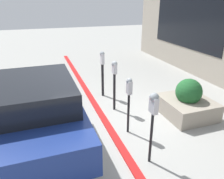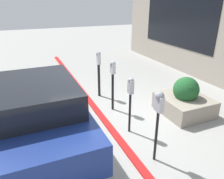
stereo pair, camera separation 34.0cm
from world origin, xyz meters
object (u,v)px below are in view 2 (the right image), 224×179
parking_meter_middle (113,76)px  planter_box (184,100)px  parking_meter_fourth (99,68)px  parking_meter_nearest (159,109)px  parking_meter_second (130,94)px  parked_car_front (37,110)px

parking_meter_middle → planter_box: (-0.92, -1.69, -0.62)m
parking_meter_fourth → parking_meter_nearest: bearing=179.0°
parking_meter_second → planter_box: parking_meter_second is taller
parking_meter_middle → parking_meter_fourth: bearing=1.4°
parking_meter_nearest → planter_box: 2.31m
planter_box → parking_meter_nearest: bearing=126.1°
parking_meter_nearest → parking_meter_fourth: parking_meter_fourth is taller
planter_box → parking_meter_second: bearing=97.7°
planter_box → parked_car_front: (0.24, 3.70, 0.36)m
parking_meter_fourth → planter_box: parking_meter_fourth is taller
parked_car_front → parking_meter_middle: bearing=-71.7°
parking_meter_middle → parked_car_front: size_ratio=0.35×
parking_meter_nearest → parked_car_front: parking_meter_nearest is taller
parking_meter_middle → planter_box: size_ratio=1.09×
parking_meter_nearest → parking_meter_fourth: (3.23, -0.06, -0.17)m
parking_meter_fourth → planter_box: (-1.94, -1.71, -0.56)m
parking_meter_nearest → planter_box: size_ratio=1.11×
parking_meter_second → planter_box: 1.88m
parking_meter_middle → parking_meter_fourth: (1.02, 0.02, -0.06)m
parking_meter_nearest → parking_meter_fourth: bearing=-1.0°
parking_meter_middle → parking_meter_fourth: 1.02m
parked_car_front → planter_box: bearing=-94.1°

